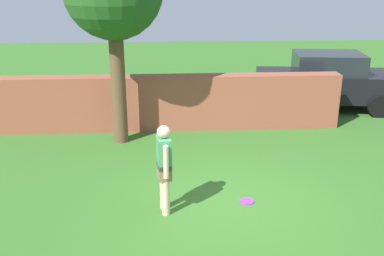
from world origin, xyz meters
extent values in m
plane|color=#336623|center=(0.00, 0.00, 0.00)|extent=(40.00, 40.00, 0.00)
cube|color=brown|center=(-1.50, 4.26, 0.73)|extent=(10.09, 0.50, 1.47)
cylinder|color=brown|center=(-2.25, 3.38, 1.52)|extent=(0.35, 0.35, 3.04)
cylinder|color=beige|center=(-1.14, -0.28, 0.42)|extent=(0.14, 0.14, 0.85)
cylinder|color=beige|center=(-1.18, -0.07, 0.42)|extent=(0.14, 0.14, 0.85)
cube|color=olive|center=(-1.16, -0.17, 0.80)|extent=(0.27, 0.39, 0.28)
cube|color=#3F8C59|center=(-1.16, -0.17, 1.12)|extent=(0.27, 0.39, 0.55)
sphere|color=beige|center=(-1.16, -0.17, 1.51)|extent=(0.22, 0.22, 0.22)
cylinder|color=beige|center=(-1.12, -0.40, 1.05)|extent=(0.09, 0.09, 0.58)
cylinder|color=beige|center=(-1.19, 0.05, 1.05)|extent=(0.09, 0.09, 0.58)
cube|color=black|center=(3.85, 5.93, 0.72)|extent=(4.37, 2.19, 0.80)
cube|color=#1E2328|center=(3.85, 5.93, 1.42)|extent=(2.17, 1.73, 0.60)
cylinder|color=black|center=(5.30, 6.61, 0.32)|extent=(0.66, 0.30, 0.64)
cylinder|color=black|center=(5.10, 4.92, 0.32)|extent=(0.66, 0.30, 0.64)
cylinder|color=black|center=(2.59, 6.94, 0.32)|extent=(0.66, 0.30, 0.64)
cylinder|color=black|center=(2.39, 5.25, 0.32)|extent=(0.66, 0.30, 0.64)
cylinder|color=purple|center=(0.37, 0.08, 0.01)|extent=(0.27, 0.27, 0.02)
camera|label=1|loc=(-1.11, -7.25, 4.07)|focal=41.86mm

